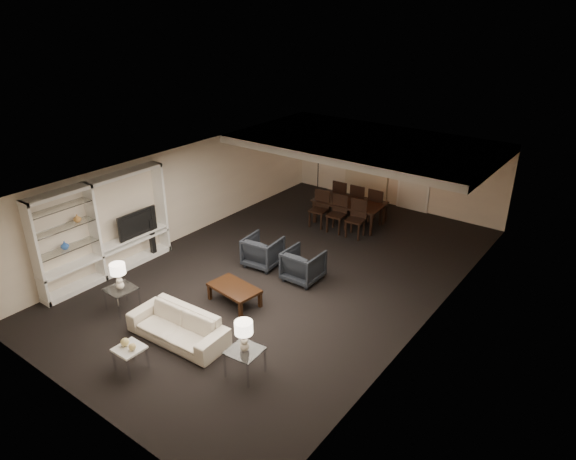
# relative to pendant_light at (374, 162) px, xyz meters

# --- Properties ---
(floor) EXTENTS (11.00, 11.00, 0.00)m
(floor) POSITION_rel_pendant_light_xyz_m (-0.30, -3.50, -1.92)
(floor) COLOR black
(floor) RESTS_ON ground
(ceiling) EXTENTS (7.00, 11.00, 0.02)m
(ceiling) POSITION_rel_pendant_light_xyz_m (-0.30, -3.50, 0.58)
(ceiling) COLOR silver
(ceiling) RESTS_ON ground
(wall_back) EXTENTS (7.00, 0.02, 2.50)m
(wall_back) POSITION_rel_pendant_light_xyz_m (-0.30, 2.00, -0.67)
(wall_back) COLOR beige
(wall_back) RESTS_ON ground
(wall_front) EXTENTS (7.00, 0.02, 2.50)m
(wall_front) POSITION_rel_pendant_light_xyz_m (-0.30, -9.00, -0.67)
(wall_front) COLOR beige
(wall_front) RESTS_ON ground
(wall_left) EXTENTS (0.02, 11.00, 2.50)m
(wall_left) POSITION_rel_pendant_light_xyz_m (-3.80, -3.50, -0.67)
(wall_left) COLOR beige
(wall_left) RESTS_ON ground
(wall_right) EXTENTS (0.02, 11.00, 2.50)m
(wall_right) POSITION_rel_pendant_light_xyz_m (3.20, -3.50, -0.67)
(wall_right) COLOR beige
(wall_right) RESTS_ON ground
(ceiling_soffit) EXTENTS (7.00, 4.00, 0.20)m
(ceiling_soffit) POSITION_rel_pendant_light_xyz_m (-0.30, 0.00, 0.48)
(ceiling_soffit) COLOR silver
(ceiling_soffit) RESTS_ON ceiling
(curtains) EXTENTS (1.50, 0.12, 2.40)m
(curtains) POSITION_rel_pendant_light_xyz_m (-1.20, 1.92, -0.72)
(curtains) COLOR beige
(curtains) RESTS_ON wall_back
(door) EXTENTS (0.90, 0.05, 2.10)m
(door) POSITION_rel_pendant_light_xyz_m (0.40, 1.97, -0.87)
(door) COLOR silver
(door) RESTS_ON wall_back
(painting) EXTENTS (0.95, 0.04, 0.65)m
(painting) POSITION_rel_pendant_light_xyz_m (1.80, 1.96, -0.37)
(painting) COLOR #142D38
(painting) RESTS_ON wall_back
(media_unit) EXTENTS (0.38, 3.40, 2.35)m
(media_unit) POSITION_rel_pendant_light_xyz_m (-3.61, -6.10, -0.74)
(media_unit) COLOR white
(media_unit) RESTS_ON wall_left
(pendant_light) EXTENTS (0.52, 0.52, 0.24)m
(pendant_light) POSITION_rel_pendant_light_xyz_m (0.00, 0.00, 0.00)
(pendant_light) COLOR #D8591E
(pendant_light) RESTS_ON ceiling_soffit
(sofa) EXTENTS (2.06, 0.89, 0.59)m
(sofa) POSITION_rel_pendant_light_xyz_m (-0.39, -6.89, -1.62)
(sofa) COLOR beige
(sofa) RESTS_ON floor
(coffee_table) EXTENTS (1.18, 0.78, 0.40)m
(coffee_table) POSITION_rel_pendant_light_xyz_m (-0.39, -5.29, -1.72)
(coffee_table) COLOR black
(coffee_table) RESTS_ON floor
(armchair_left) EXTENTS (0.88, 0.91, 0.75)m
(armchair_left) POSITION_rel_pendant_light_xyz_m (-0.99, -3.59, -1.54)
(armchair_left) COLOR black
(armchair_left) RESTS_ON floor
(armchair_right) EXTENTS (0.81, 0.84, 0.75)m
(armchair_right) POSITION_rel_pendant_light_xyz_m (0.21, -3.59, -1.54)
(armchair_right) COLOR black
(armchair_right) RESTS_ON floor
(side_table_left) EXTENTS (0.59, 0.59, 0.52)m
(side_table_left) POSITION_rel_pendant_light_xyz_m (-2.09, -6.89, -1.66)
(side_table_left) COLOR white
(side_table_left) RESTS_ON floor
(side_table_right) EXTENTS (0.59, 0.59, 0.52)m
(side_table_right) POSITION_rel_pendant_light_xyz_m (1.31, -6.89, -1.66)
(side_table_right) COLOR silver
(side_table_right) RESTS_ON floor
(table_lamp_left) EXTENTS (0.33, 0.33, 0.57)m
(table_lamp_left) POSITION_rel_pendant_light_xyz_m (-2.09, -6.89, -1.11)
(table_lamp_left) COLOR #F2E3CC
(table_lamp_left) RESTS_ON side_table_left
(table_lamp_right) EXTENTS (0.33, 0.33, 0.57)m
(table_lamp_right) POSITION_rel_pendant_light_xyz_m (1.31, -6.89, -1.11)
(table_lamp_right) COLOR beige
(table_lamp_right) RESTS_ON side_table_right
(marble_table) EXTENTS (0.47, 0.47, 0.46)m
(marble_table) POSITION_rel_pendant_light_xyz_m (-0.39, -7.99, -1.69)
(marble_table) COLOR silver
(marble_table) RESTS_ON floor
(gold_gourd_a) EXTENTS (0.15, 0.15, 0.15)m
(gold_gourd_a) POSITION_rel_pendant_light_xyz_m (-0.49, -7.99, -1.38)
(gold_gourd_a) COLOR #DEC875
(gold_gourd_a) RESTS_ON marble_table
(gold_gourd_b) EXTENTS (0.13, 0.13, 0.13)m
(gold_gourd_b) POSITION_rel_pendant_light_xyz_m (-0.29, -7.99, -1.39)
(gold_gourd_b) COLOR tan
(gold_gourd_b) RESTS_ON marble_table
(television) EXTENTS (1.08, 0.14, 0.62)m
(television) POSITION_rel_pendant_light_xyz_m (-3.58, -5.29, -0.86)
(television) COLOR black
(television) RESTS_ON media_unit
(vase_blue) EXTENTS (0.18, 0.18, 0.18)m
(vase_blue) POSITION_rel_pendant_light_xyz_m (-3.61, -7.10, -0.77)
(vase_blue) COLOR #2957B2
(vase_blue) RESTS_ON media_unit
(vase_amber) EXTENTS (0.17, 0.17, 0.18)m
(vase_amber) POSITION_rel_pendant_light_xyz_m (-3.61, -6.70, -0.27)
(vase_amber) COLOR #BE823F
(vase_amber) RESTS_ON media_unit
(floor_speaker) EXTENTS (0.11, 0.11, 1.03)m
(floor_speaker) POSITION_rel_pendant_light_xyz_m (-3.50, -4.90, -1.40)
(floor_speaker) COLOR black
(floor_speaker) RESTS_ON floor
(dining_table) EXTENTS (2.07, 1.26, 0.70)m
(dining_table) POSITION_rel_pendant_light_xyz_m (-0.61, -0.17, -1.57)
(dining_table) COLOR black
(dining_table) RESTS_ON floor
(chair_nl) EXTENTS (0.53, 0.53, 1.04)m
(chair_nl) POSITION_rel_pendant_light_xyz_m (-1.21, -0.82, -1.40)
(chair_nl) COLOR black
(chair_nl) RESTS_ON floor
(chair_nm) EXTENTS (0.52, 0.52, 1.04)m
(chair_nm) POSITION_rel_pendant_light_xyz_m (-0.61, -0.82, -1.40)
(chair_nm) COLOR black
(chair_nm) RESTS_ON floor
(chair_nr) EXTENTS (0.54, 0.54, 1.04)m
(chair_nr) POSITION_rel_pendant_light_xyz_m (-0.01, -0.82, -1.40)
(chair_nr) COLOR black
(chair_nr) RESTS_ON floor
(chair_fl) EXTENTS (0.50, 0.50, 1.04)m
(chair_fl) POSITION_rel_pendant_light_xyz_m (-1.21, 0.48, -1.40)
(chair_fl) COLOR black
(chair_fl) RESTS_ON floor
(chair_fm) EXTENTS (0.50, 0.50, 1.04)m
(chair_fm) POSITION_rel_pendant_light_xyz_m (-0.61, 0.48, -1.40)
(chair_fm) COLOR black
(chair_fm) RESTS_ON floor
(chair_fr) EXTENTS (0.49, 0.49, 1.04)m
(chair_fr) POSITION_rel_pendant_light_xyz_m (-0.01, 0.48, -1.40)
(chair_fr) COLOR black
(chair_fr) RESTS_ON floor
(floor_lamp) EXTENTS (0.29, 0.29, 1.50)m
(floor_lamp) POSITION_rel_pendant_light_xyz_m (-2.79, 1.50, -1.17)
(floor_lamp) COLOR black
(floor_lamp) RESTS_ON floor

